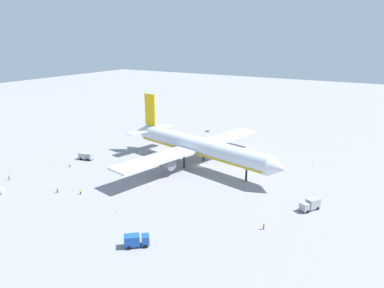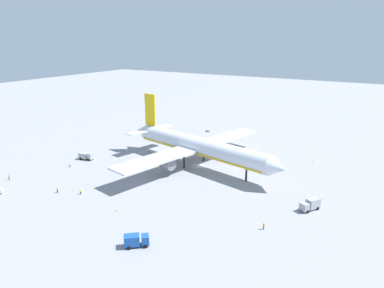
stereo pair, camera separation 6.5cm
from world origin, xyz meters
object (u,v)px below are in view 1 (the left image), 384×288
Objects in this scene: ground_worker_0 at (80,192)px; traffic_cone_2 at (55,168)px; service_truck_2 at (86,156)px; baggage_cart_0 at (208,130)px; service_truck_0 at (136,240)px; service_truck_1 at (311,204)px; ground_worker_1 at (9,177)px; ground_worker_2 at (264,226)px; ground_worker_3 at (70,165)px; traffic_cone_3 at (313,162)px; airliner at (198,146)px; traffic_cone_1 at (73,189)px; traffic_cone_0 at (116,211)px; ground_worker_4 at (57,190)px.

traffic_cone_2 is at bearing 156.33° from ground_worker_0.
baggage_cart_0 is at bearing 71.57° from service_truck_2.
service_truck_2 is (-55.69, 37.62, -0.08)m from service_truck_0.
service_truck_1 is at bearing 9.25° from traffic_cone_2.
ground_worker_1 reaches higher than baggage_cart_0.
ground_worker_2 is (84.86, 12.87, 0.05)m from ground_worker_1.
traffic_cone_3 is (76.06, 51.12, -0.54)m from ground_worker_3.
airliner is 45.04m from traffic_cone_3.
ground_worker_3 is 2.92× the size of traffic_cone_1.
airliner is 44.21m from traffic_cone_0.
airliner is at bearing 60.73° from traffic_cone_1.
traffic_cone_1 is 1.00× the size of traffic_cone_2.
service_truck_2 is at bearing -108.43° from baggage_cart_0.
service_truck_1 is 75.43m from ground_worker_4.
service_truck_0 reaches higher than ground_worker_3.
service_truck_1 is at bearing 20.17° from traffic_cone_1.
service_truck_2 is 10.98× the size of traffic_cone_3.
ground_worker_4 is at bearing -119.86° from airliner.
ground_worker_0 is 17.41m from traffic_cone_0.
airliner reaches higher than service_truck_1.
ground_worker_1 is 15.84m from traffic_cone_2.
baggage_cart_0 is at bearing 88.49° from traffic_cone_1.
baggage_cart_0 is at bearing 160.22° from traffic_cone_3.
baggage_cart_0 reaches higher than traffic_cone_0.
traffic_cone_3 is at bearing 48.29° from ground_worker_4.
traffic_cone_3 is (56.50, -20.32, -0.49)m from baggage_cart_0.
ground_worker_2 reaches higher than traffic_cone_1.
baggage_cart_0 is 1.51× the size of ground_worker_2.
traffic_cone_1 is at bearing -132.00° from traffic_cone_3.
baggage_cart_0 is (-20.05, 45.77, -6.70)m from airliner.
traffic_cone_0 is at bearing -0.49° from ground_worker_4.
traffic_cone_1 is (-67.28, -24.71, -1.41)m from service_truck_1.
traffic_cone_0 is 1.00× the size of traffic_cone_1.
airliner is at bearing 88.96° from traffic_cone_0.
airliner is 129.65× the size of traffic_cone_3.
service_truck_1 is 67.87m from ground_worker_0.
ground_worker_0 is 85.53m from traffic_cone_3.
ground_worker_4 reaches higher than ground_worker_0.
ground_worker_2 is at bearing 8.91° from ground_worker_0.
ground_worker_3 is 5.29m from traffic_cone_2.
airliner reaches higher than traffic_cone_3.
traffic_cone_3 is at bearing 34.93° from airliner.
service_truck_1 reaches higher than ground_worker_3.
baggage_cart_0 is 94.55m from ground_worker_1.
ground_worker_4 is at bearing -93.13° from baggage_cart_0.
traffic_cone_1 is (25.07, 4.95, -0.59)m from ground_worker_1.
airliner is 52.84m from traffic_cone_2.
traffic_cone_1 and traffic_cone_2 have the same top height.
ground_worker_2 is at bearing 7.54° from traffic_cone_1.
traffic_cone_3 is at bearing 74.84° from service_truck_0.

